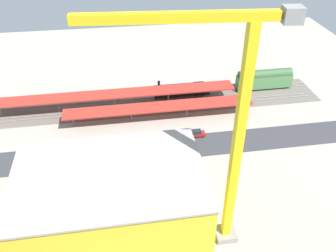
# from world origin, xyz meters

# --- Properties ---
(ground_plane) EXTENTS (170.50, 170.50, 0.00)m
(ground_plane) POSITION_xyz_m (0.00, 0.00, 0.00)
(ground_plane) COLOR #9E998C
(ground_plane) RESTS_ON ground
(rail_bed) EXTENTS (106.71, 15.43, 0.01)m
(rail_bed) POSITION_xyz_m (0.00, -19.83, 0.00)
(rail_bed) COLOR #665E54
(rail_bed) RESTS_ON ground
(street_asphalt) EXTENTS (106.65, 10.10, 0.01)m
(street_asphalt) POSITION_xyz_m (0.00, 2.02, 0.00)
(street_asphalt) COLOR #38383D
(street_asphalt) RESTS_ON ground
(track_rails) EXTENTS (106.56, 8.99, 0.12)m
(track_rails) POSITION_xyz_m (0.00, -19.83, 0.18)
(track_rails) COLOR #9E9EA8
(track_rails) RESTS_ON ground
(platform_canopy_near) EXTENTS (50.11, 5.78, 3.90)m
(platform_canopy_near) POSITION_xyz_m (-5.51, -11.05, 3.70)
(platform_canopy_near) COLOR #A82D23
(platform_canopy_near) RESTS_ON ground
(platform_canopy_far) EXTENTS (67.96, 6.01, 4.40)m
(platform_canopy_far) POSITION_xyz_m (6.16, -18.83, 4.19)
(platform_canopy_far) COLOR #A82D23
(platform_canopy_far) RESTS_ON ground
(locomotive) EXTENTS (16.65, 2.90, 5.04)m
(locomotive) POSITION_xyz_m (-13.74, -23.00, 1.77)
(locomotive) COLOR black
(locomotive) RESTS_ON ground
(passenger_coach) EXTENTS (17.01, 3.27, 6.30)m
(passenger_coach) POSITION_xyz_m (-39.11, -23.00, 3.31)
(passenger_coach) COLOR black
(passenger_coach) RESTS_ON ground
(parked_car_0) EXTENTS (4.72, 1.78, 1.70)m
(parked_car_0) POSITION_xyz_m (-13.43, -1.77, 0.75)
(parked_car_0) COLOR black
(parked_car_0) RESTS_ON ground
(parked_car_1) EXTENTS (4.10, 1.90, 1.75)m
(parked_car_1) POSITION_xyz_m (-5.72, -1.54, 0.78)
(parked_car_1) COLOR black
(parked_car_1) RESTS_ON ground
(parked_car_2) EXTENTS (4.13, 2.04, 1.67)m
(parked_car_2) POSITION_xyz_m (1.13, -1.41, 0.75)
(parked_car_2) COLOR black
(parked_car_2) RESTS_ON ground
(parked_car_3) EXTENTS (4.52, 1.92, 1.72)m
(parked_car_3) POSITION_xyz_m (7.92, -1.50, 0.77)
(parked_car_3) COLOR black
(parked_car_3) RESTS_ON ground
(parked_car_4) EXTENTS (4.60, 1.87, 1.67)m
(parked_car_4) POSITION_xyz_m (15.03, -1.55, 0.73)
(parked_car_4) COLOR black
(parked_car_4) RESTS_ON ground
(construction_building) EXTENTS (29.61, 19.85, 15.70)m
(construction_building) POSITION_xyz_m (7.17, 27.24, 7.85)
(construction_building) COLOR yellow
(construction_building) RESTS_ON ground
(construction_roof_slab) EXTENTS (30.22, 20.45, 0.40)m
(construction_roof_slab) POSITION_xyz_m (7.17, 27.24, 15.90)
(construction_roof_slab) COLOR #ADA89E
(construction_roof_slab) RESTS_ON construction_building
(tower_crane) EXTENTS (27.57, 4.18, 41.13)m
(tower_crane) POSITION_xyz_m (-10.13, 28.82, 24.29)
(tower_crane) COLOR gray
(tower_crane) RESTS_ON ground
(box_truck_0) EXTENTS (8.57, 3.11, 3.39)m
(box_truck_0) POSITION_xyz_m (0.11, 12.49, 1.66)
(box_truck_0) COLOR black
(box_truck_0) RESTS_ON ground
(box_truck_1) EXTENTS (8.87, 3.15, 3.29)m
(box_truck_1) POSITION_xyz_m (11.11, 13.39, 1.61)
(box_truck_1) COLOR black
(box_truck_1) RESTS_ON ground
(street_tree_0) EXTENTS (5.20, 5.20, 7.27)m
(street_tree_0) POSITION_xyz_m (15.43, 6.28, 4.65)
(street_tree_0) COLOR brown
(street_tree_0) RESTS_ON ground
(street_tree_1) EXTENTS (4.14, 4.14, 6.49)m
(street_tree_1) POSITION_xyz_m (-7.87, 7.95, 4.40)
(street_tree_1) COLOR brown
(street_tree_1) RESTS_ON ground
(street_tree_2) EXTENTS (4.30, 4.30, 6.90)m
(street_tree_2) POSITION_xyz_m (12.48, 6.76, 4.73)
(street_tree_2) COLOR brown
(street_tree_2) RESTS_ON ground
(traffic_light) EXTENTS (0.50, 0.36, 6.30)m
(traffic_light) POSITION_xyz_m (23.39, 6.86, 4.20)
(traffic_light) COLOR #333333
(traffic_light) RESTS_ON ground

